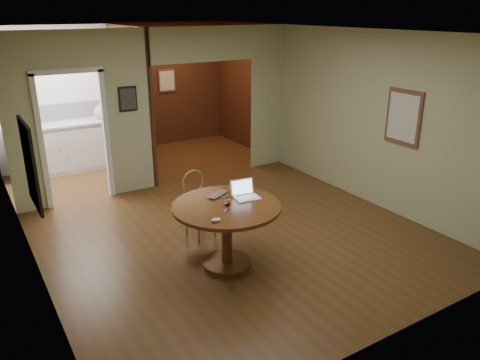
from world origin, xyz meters
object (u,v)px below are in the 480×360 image
open_laptop (245,192)px  closed_laptop (221,195)px  dining_table (227,221)px  chair (197,200)px

open_laptop → closed_laptop: size_ratio=1.01×
dining_table → closed_laptop: size_ratio=4.02×
open_laptop → dining_table: bearing=-155.4°
closed_laptop → dining_table: bearing=-134.3°
chair → dining_table: bearing=-105.2°
dining_table → chair: chair is taller
dining_table → open_laptop: 0.42m
dining_table → closed_laptop: closed_laptop is taller
dining_table → chair: bearing=84.9°
dining_table → chair: (0.09, 0.95, -0.08)m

